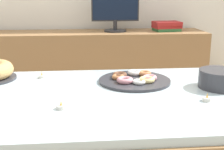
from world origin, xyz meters
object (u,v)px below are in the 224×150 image
object	(u,v)px
computer_monitor	(115,10)
pastry_platter	(135,79)
book_stack	(167,26)
tealight_centre	(61,107)
tealight_left_edge	(42,76)
tealight_right_edge	(207,99)
plate_stack	(220,79)

from	to	relation	value
computer_monitor	pastry_platter	size ratio (longest dim) A/B	1.12
book_stack	tealight_centre	xyz separation A→B (m)	(-0.86, -1.61, -0.14)
pastry_platter	tealight_left_edge	size ratio (longest dim) A/B	9.42
pastry_platter	tealight_right_edge	size ratio (longest dim) A/B	9.42
pastry_platter	plate_stack	size ratio (longest dim) A/B	1.80
book_stack	tealight_centre	distance (m)	1.83
tealight_centre	computer_monitor	bearing A→B (deg)	76.65
tealight_left_edge	pastry_platter	bearing A→B (deg)	-13.62
plate_stack	tealight_right_edge	xyz separation A→B (m)	(-0.14, -0.18, -0.03)
pastry_platter	tealight_left_edge	xyz separation A→B (m)	(-0.50, 0.12, -0.00)
tealight_left_edge	tealight_right_edge	bearing A→B (deg)	-30.15
book_stack	tealight_left_edge	distance (m)	1.51
tealight_left_edge	tealight_centre	distance (m)	0.50
book_stack	tealight_centre	bearing A→B (deg)	-118.01
book_stack	tealight_right_edge	xyz separation A→B (m)	(-0.23, -1.57, -0.14)
computer_monitor	book_stack	distance (m)	0.50
tealight_left_edge	plate_stack	bearing A→B (deg)	-16.08
computer_monitor	tealight_right_edge	world-z (taller)	computer_monitor
tealight_right_edge	pastry_platter	bearing A→B (deg)	129.58
tealight_left_edge	tealight_centre	world-z (taller)	same
plate_stack	tealight_right_edge	world-z (taller)	plate_stack
computer_monitor	tealight_left_edge	world-z (taller)	computer_monitor
book_stack	tealight_left_edge	world-z (taller)	book_stack
computer_monitor	book_stack	bearing A→B (deg)	0.17
pastry_platter	tealight_centre	size ratio (longest dim) A/B	9.42
tealight_centre	tealight_right_edge	distance (m)	0.63
computer_monitor	tealight_centre	distance (m)	1.68
book_stack	plate_stack	bearing A→B (deg)	-93.80
pastry_platter	plate_stack	distance (m)	0.43
computer_monitor	plate_stack	world-z (taller)	computer_monitor
pastry_platter	tealight_right_edge	bearing A→B (deg)	-50.42
pastry_platter	tealight_centre	bearing A→B (deg)	-134.87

